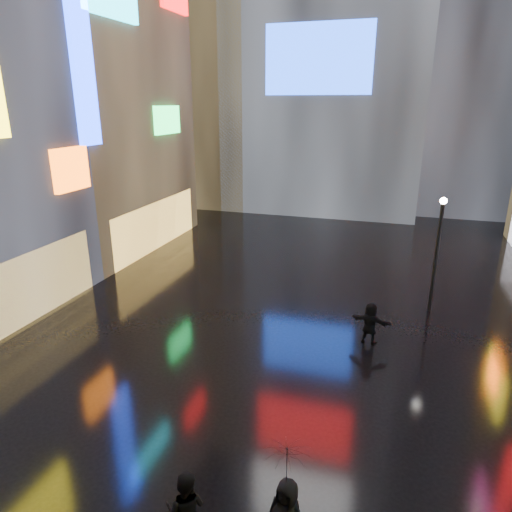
% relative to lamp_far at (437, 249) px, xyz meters
% --- Properties ---
extents(ground, '(140.00, 140.00, 0.00)m').
position_rel_lamp_far_xyz_m(ground, '(-5.37, -1.11, -2.94)').
color(ground, black).
rests_on(ground, ground).
extents(building_left_far, '(10.28, 12.00, 22.00)m').
position_rel_lamp_far_xyz_m(building_left_far, '(-21.35, 4.89, 8.04)').
color(building_left_far, black).
rests_on(building_left_far, ground).
extents(tower_flank_left, '(10.00, 10.00, 26.00)m').
position_rel_lamp_far_xyz_m(tower_flank_left, '(-19.37, 20.89, 10.06)').
color(tower_flank_left, black).
rests_on(tower_flank_left, ground).
extents(lamp_far, '(0.30, 0.30, 5.20)m').
position_rel_lamp_far_xyz_m(lamp_far, '(0.00, 0.00, 0.00)').
color(lamp_far, black).
rests_on(lamp_far, ground).
extents(pedestrian_1, '(0.98, 0.81, 1.83)m').
position_rel_lamp_far_xyz_m(pedestrian_1, '(-5.44, -13.75, -2.03)').
color(pedestrian_1, black).
rests_on(pedestrian_1, ground).
extents(pedestrian_5, '(1.63, 0.80, 1.69)m').
position_rel_lamp_far_xyz_m(pedestrian_5, '(-2.40, -3.80, -2.10)').
color(pedestrian_5, black).
rests_on(pedestrian_5, ground).
extents(umbrella_2, '(1.09, 1.07, 0.88)m').
position_rel_lamp_far_xyz_m(umbrella_2, '(-3.41, -13.27, -0.72)').
color(umbrella_2, black).
rests_on(umbrella_2, pedestrian_4).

